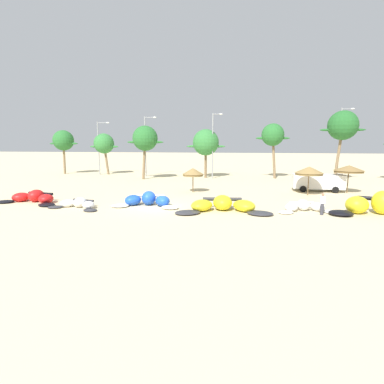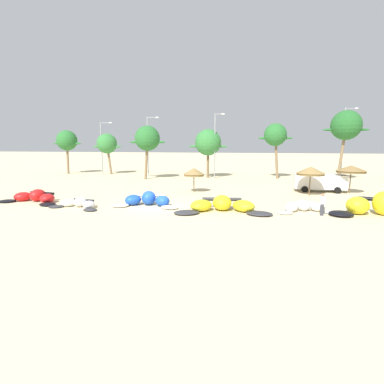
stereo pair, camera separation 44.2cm
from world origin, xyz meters
TOP-DOWN VIEW (x-y plane):
  - ground_plane at (0.00, 0.00)m, footprint 260.00×260.00m
  - kite_far_left at (-11.42, 0.35)m, footprint 6.21×3.28m
  - kite_left at (-6.39, -1.12)m, footprint 4.76×2.64m
  - kite_left_of_center at (-1.03, 0.48)m, footprint 5.93×2.69m
  - kite_center at (5.27, -0.54)m, footprint 7.60×3.88m
  - kite_right_of_center at (11.49, 0.41)m, footprint 4.74×2.73m
  - kite_right at (16.85, -0.24)m, footprint 7.54×4.49m
  - beach_umbrella_near_van at (1.67, 7.94)m, footprint 2.23×2.23m
  - beach_umbrella_middle at (13.34, 7.87)m, footprint 2.75×2.75m
  - beach_umbrella_near_palms at (17.74, 9.94)m, footprint 2.98×2.98m
  - parked_van at (14.79, 10.62)m, footprint 5.27×2.41m
  - person_near_kites at (12.48, -0.75)m, footprint 0.36×0.24m
  - palm_leftmost at (-22.25, 23.27)m, footprint 5.01×3.34m
  - palm_left at (-15.38, 23.72)m, footprint 4.90×3.27m
  - palm_left_of_gap at (-6.65, 18.12)m, footprint 5.28×3.52m
  - palm_center_left at (1.56, 21.50)m, footprint 5.78×3.85m
  - palm_center_right at (11.22, 22.06)m, footprint 4.83×3.22m
  - palm_right_of_gap at (20.10, 20.40)m, footprint 5.88×3.92m
  - lamppost_west at (-15.86, 23.09)m, footprint 2.10×0.24m
  - lamppost_west_center at (-7.78, 22.29)m, footprint 1.93×0.24m
  - lamppost_east_center at (2.76, 20.58)m, footprint 1.48×0.24m
  - lamppost_east at (21.19, 24.37)m, footprint 1.84×0.24m

SIDE VIEW (x-z plane):
  - ground_plane at x=0.00m, z-range 0.00..0.00m
  - kite_left at x=-6.39m, z-range -0.09..0.71m
  - kite_right_of_center at x=11.49m, z-range -0.10..0.75m
  - kite_far_left at x=-11.42m, z-range -0.13..0.96m
  - kite_center at x=5.27m, z-range -0.13..1.03m
  - kite_left_of_center at x=-1.03m, z-range -0.14..1.05m
  - kite_right at x=16.85m, z-range -0.21..1.54m
  - person_near_kites at x=12.48m, z-range 0.01..1.63m
  - parked_van at x=14.79m, z-range 0.17..2.01m
  - beach_umbrella_near_van at x=1.67m, z-range 0.86..3.43m
  - beach_umbrella_middle at x=13.34m, z-range 1.02..3.89m
  - beach_umbrella_near_palms at x=17.74m, z-range 1.07..3.97m
  - lamppost_west at x=-15.86m, z-range 0.57..9.03m
  - palm_left at x=-15.38m, z-range 1.64..8.32m
  - lamppost_west_center at x=-7.78m, z-range 0.55..9.69m
  - lamppost_east_center at x=2.76m, z-range 0.50..9.83m
  - palm_center_left at x=1.56m, z-range 1.61..8.76m
  - palm_leftmost at x=-22.25m, z-range 1.88..9.09m
  - lamppost_east at x=21.19m, z-range 0.55..10.72m
  - palm_left_of_gap at x=-6.65m, z-range 1.95..9.51m
  - palm_center_right at x=11.22m, z-range 2.26..10.19m
  - palm_right_of_gap at x=20.10m, z-range 2.69..12.13m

